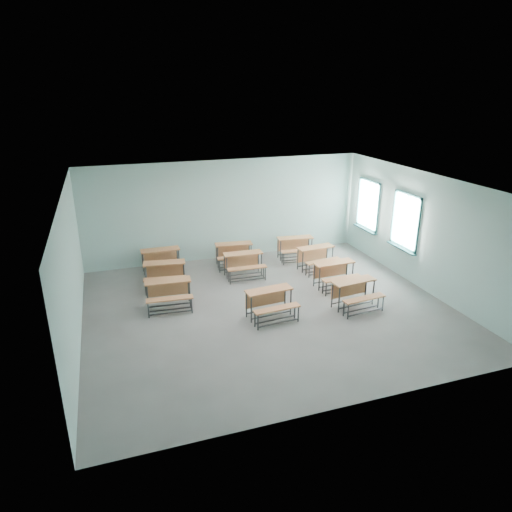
{
  "coord_description": "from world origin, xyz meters",
  "views": [
    {
      "loc": [
        -3.62,
        -9.78,
        5.33
      ],
      "look_at": [
        0.07,
        1.2,
        1.0
      ],
      "focal_mm": 32.0,
      "sensor_mm": 36.0,
      "label": 1
    }
  ],
  "objects_px": {
    "desk_unit_r3c1": "(234,251)",
    "desk_unit_r2c1": "(244,261)",
    "desk_unit_r2c0": "(165,271)",
    "desk_unit_r3c2": "(296,245)",
    "desk_unit_r2c2": "(317,255)",
    "desk_unit_r1c0": "(169,290)",
    "desk_unit_r1c2": "(336,271)",
    "desk_unit_r0c2": "(356,290)",
    "desk_unit_r3c0": "(161,258)",
    "desk_unit_r0c1": "(271,300)"
  },
  "relations": [
    {
      "from": "desk_unit_r2c2",
      "to": "desk_unit_r3c2",
      "type": "bearing_deg",
      "value": 97.53
    },
    {
      "from": "desk_unit_r0c1",
      "to": "desk_unit_r2c0",
      "type": "relative_size",
      "value": 0.97
    },
    {
      "from": "desk_unit_r1c0",
      "to": "desk_unit_r3c1",
      "type": "distance_m",
      "value": 3.26
    },
    {
      "from": "desk_unit_r2c0",
      "to": "desk_unit_r3c0",
      "type": "relative_size",
      "value": 1.08
    },
    {
      "from": "desk_unit_r3c0",
      "to": "desk_unit_r3c2",
      "type": "relative_size",
      "value": 0.94
    },
    {
      "from": "desk_unit_r0c1",
      "to": "desk_unit_r2c2",
      "type": "distance_m",
      "value": 3.46
    },
    {
      "from": "desk_unit_r0c1",
      "to": "desk_unit_r1c0",
      "type": "relative_size",
      "value": 1.0
    },
    {
      "from": "desk_unit_r0c2",
      "to": "desk_unit_r3c0",
      "type": "distance_m",
      "value": 5.88
    },
    {
      "from": "desk_unit_r1c2",
      "to": "desk_unit_r3c2",
      "type": "distance_m",
      "value": 2.41
    },
    {
      "from": "desk_unit_r1c2",
      "to": "desk_unit_r3c1",
      "type": "height_order",
      "value": "same"
    },
    {
      "from": "desk_unit_r2c1",
      "to": "desk_unit_r2c2",
      "type": "height_order",
      "value": "same"
    },
    {
      "from": "desk_unit_r0c1",
      "to": "desk_unit_r3c2",
      "type": "distance_m",
      "value": 4.14
    },
    {
      "from": "desk_unit_r0c1",
      "to": "desk_unit_r1c0",
      "type": "height_order",
      "value": "same"
    },
    {
      "from": "desk_unit_r2c2",
      "to": "desk_unit_r0c2",
      "type": "bearing_deg",
      "value": -99.91
    },
    {
      "from": "desk_unit_r2c1",
      "to": "desk_unit_r2c2",
      "type": "xyz_separation_m",
      "value": [
        2.28,
        -0.2,
        0.0
      ]
    },
    {
      "from": "desk_unit_r1c0",
      "to": "desk_unit_r2c1",
      "type": "relative_size",
      "value": 1.03
    },
    {
      "from": "desk_unit_r2c2",
      "to": "desk_unit_r2c0",
      "type": "bearing_deg",
      "value": 172.31
    },
    {
      "from": "desk_unit_r2c1",
      "to": "desk_unit_r3c2",
      "type": "height_order",
      "value": "same"
    },
    {
      "from": "desk_unit_r0c2",
      "to": "desk_unit_r2c1",
      "type": "height_order",
      "value": "same"
    },
    {
      "from": "desk_unit_r1c0",
      "to": "desk_unit_r1c2",
      "type": "height_order",
      "value": "same"
    },
    {
      "from": "desk_unit_r2c0",
      "to": "desk_unit_r3c1",
      "type": "height_order",
      "value": "same"
    },
    {
      "from": "desk_unit_r3c1",
      "to": "desk_unit_r3c2",
      "type": "xyz_separation_m",
      "value": [
        2.07,
        -0.05,
        0.0
      ]
    },
    {
      "from": "desk_unit_r2c0",
      "to": "desk_unit_r2c1",
      "type": "xyz_separation_m",
      "value": [
        2.32,
        0.03,
        0.0
      ]
    },
    {
      "from": "desk_unit_r1c0",
      "to": "desk_unit_r3c1",
      "type": "relative_size",
      "value": 0.98
    },
    {
      "from": "desk_unit_r2c0",
      "to": "desk_unit_r2c1",
      "type": "relative_size",
      "value": 1.06
    },
    {
      "from": "desk_unit_r2c2",
      "to": "desk_unit_r3c0",
      "type": "relative_size",
      "value": 1.06
    },
    {
      "from": "desk_unit_r0c1",
      "to": "desk_unit_r1c0",
      "type": "distance_m",
      "value": 2.62
    },
    {
      "from": "desk_unit_r0c2",
      "to": "desk_unit_r2c1",
      "type": "xyz_separation_m",
      "value": [
        -2.09,
        2.84,
        0.0
      ]
    },
    {
      "from": "desk_unit_r3c0",
      "to": "desk_unit_r2c0",
      "type": "bearing_deg",
      "value": -92.73
    },
    {
      "from": "desk_unit_r3c1",
      "to": "desk_unit_r1c0",
      "type": "bearing_deg",
      "value": -129.96
    },
    {
      "from": "desk_unit_r0c1",
      "to": "desk_unit_r2c2",
      "type": "xyz_separation_m",
      "value": [
        2.43,
        2.47,
        0.0
      ]
    },
    {
      "from": "desk_unit_r3c1",
      "to": "desk_unit_r2c0",
      "type": "bearing_deg",
      "value": -150.86
    },
    {
      "from": "desk_unit_r2c0",
      "to": "desk_unit_r2c2",
      "type": "height_order",
      "value": "same"
    },
    {
      "from": "desk_unit_r2c0",
      "to": "desk_unit_r3c2",
      "type": "distance_m",
      "value": 4.44
    },
    {
      "from": "desk_unit_r0c2",
      "to": "desk_unit_r2c0",
      "type": "height_order",
      "value": "same"
    },
    {
      "from": "desk_unit_r2c0",
      "to": "desk_unit_r3c0",
      "type": "height_order",
      "value": "same"
    },
    {
      "from": "desk_unit_r0c1",
      "to": "desk_unit_r3c0",
      "type": "distance_m",
      "value": 4.32
    },
    {
      "from": "desk_unit_r3c1",
      "to": "desk_unit_r3c0",
      "type": "bearing_deg",
      "value": -178.16
    },
    {
      "from": "desk_unit_r2c1",
      "to": "desk_unit_r0c2",
      "type": "bearing_deg",
      "value": -51.76
    },
    {
      "from": "desk_unit_r0c2",
      "to": "desk_unit_r2c0",
      "type": "distance_m",
      "value": 5.22
    },
    {
      "from": "desk_unit_r0c1",
      "to": "desk_unit_r1c0",
      "type": "bearing_deg",
      "value": 144.62
    },
    {
      "from": "desk_unit_r2c2",
      "to": "desk_unit_r1c0",
      "type": "bearing_deg",
      "value": -172.07
    },
    {
      "from": "desk_unit_r1c0",
      "to": "desk_unit_r3c2",
      "type": "relative_size",
      "value": 0.98
    },
    {
      "from": "desk_unit_r0c1",
      "to": "desk_unit_r3c1",
      "type": "xyz_separation_m",
      "value": [
        0.11,
        3.57,
        0.0
      ]
    },
    {
      "from": "desk_unit_r1c0",
      "to": "desk_unit_r3c2",
      "type": "height_order",
      "value": "same"
    },
    {
      "from": "desk_unit_r1c0",
      "to": "desk_unit_r2c2",
      "type": "height_order",
      "value": "same"
    },
    {
      "from": "desk_unit_r3c1",
      "to": "desk_unit_r2c1",
      "type": "bearing_deg",
      "value": -81.31
    },
    {
      "from": "desk_unit_r1c0",
      "to": "desk_unit_r2c1",
      "type": "xyz_separation_m",
      "value": [
        2.41,
        1.33,
        0.0
      ]
    },
    {
      "from": "desk_unit_r0c1",
      "to": "desk_unit_r1c2",
      "type": "bearing_deg",
      "value": 20.7
    },
    {
      "from": "desk_unit_r1c0",
      "to": "desk_unit_r2c1",
      "type": "height_order",
      "value": "same"
    }
  ]
}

